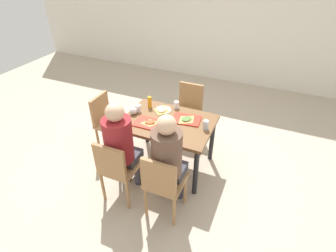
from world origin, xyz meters
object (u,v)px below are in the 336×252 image
at_px(tray_red_far, 186,119).
at_px(plastic_cup_c, 138,108).
at_px(tray_red_near, 149,123).
at_px(paper_plate_center, 163,110).
at_px(paper_plate_near_edge, 174,134).
at_px(pizza_slice_b, 187,119).
at_px(pizza_slice_a, 150,122).
at_px(person_in_brown_jacket, 168,157).
at_px(plastic_cup_a, 176,105).
at_px(foil_bundle, 133,111).
at_px(soda_can, 206,125).
at_px(chair_far_side, 189,107).
at_px(plastic_cup_b, 158,134).
at_px(chair_near_right, 163,182).
at_px(person_in_red, 121,143).
at_px(chair_near_left, 116,167).
at_px(pizza_slice_c, 162,110).
at_px(chair_left_end, 107,119).
at_px(main_table, 168,127).
at_px(condiment_bottle, 150,102).

distance_m(tray_red_far, plastic_cup_c, 0.66).
relative_size(tray_red_near, paper_plate_center, 1.64).
xyz_separation_m(paper_plate_near_edge, pizza_slice_b, (0.04, 0.34, 0.02)).
relative_size(pizza_slice_a, plastic_cup_c, 2.15).
bearing_deg(paper_plate_near_edge, paper_plate_center, 126.99).
relative_size(person_in_brown_jacket, plastic_cup_a, 12.76).
height_order(pizza_slice_a, pizza_slice_b, same).
distance_m(tray_red_far, pizza_slice_a, 0.47).
height_order(plastic_cup_c, foil_bundle, same).
distance_m(pizza_slice_a, soda_can, 0.69).
bearing_deg(foil_bundle, soda_can, 2.44).
height_order(chair_far_side, foil_bundle, chair_far_side).
distance_m(chair_far_side, paper_plate_near_edge, 1.06).
height_order(chair_far_side, paper_plate_near_edge, chair_far_side).
bearing_deg(pizza_slice_b, plastic_cup_b, -111.56).
relative_size(chair_near_right, paper_plate_center, 3.94).
relative_size(paper_plate_near_edge, soda_can, 1.80).
bearing_deg(person_in_red, pizza_slice_b, 57.00).
xyz_separation_m(chair_near_right, pizza_slice_a, (-0.47, 0.65, 0.24)).
height_order(chair_near_left, plastic_cup_b, chair_near_left).
bearing_deg(pizza_slice_a, chair_near_right, -54.27).
bearing_deg(person_in_brown_jacket, soda_can, 73.53).
height_order(pizza_slice_a, plastic_cup_b, plastic_cup_b).
height_order(person_in_brown_jacket, soda_can, person_in_brown_jacket).
height_order(plastic_cup_a, foil_bundle, same).
height_order(chair_far_side, pizza_slice_b, chair_far_side).
height_order(chair_near_right, chair_far_side, same).
bearing_deg(person_in_red, pizza_slice_c, 83.04).
bearing_deg(chair_left_end, person_in_red, -44.49).
height_order(chair_left_end, foil_bundle, chair_left_end).
xyz_separation_m(chair_near_left, person_in_red, (-0.00, 0.14, 0.25)).
bearing_deg(paper_plate_near_edge, main_table, 126.99).
relative_size(main_table, plastic_cup_b, 11.48).
xyz_separation_m(tray_red_far, plastic_cup_b, (-0.17, -0.48, 0.04)).
height_order(chair_near_right, plastic_cup_a, chair_near_right).
xyz_separation_m(pizza_slice_c, condiment_bottle, (-0.19, 0.03, 0.06)).
xyz_separation_m(chair_far_side, paper_plate_center, (-0.17, -0.57, 0.22)).
bearing_deg(plastic_cup_a, person_in_red, -104.32).
bearing_deg(person_in_red, chair_near_left, -90.00).
distance_m(main_table, pizza_slice_c, 0.29).
relative_size(pizza_slice_c, foil_bundle, 2.21).
bearing_deg(person_in_brown_jacket, plastic_cup_a, 107.33).
bearing_deg(main_table, plastic_cup_c, 172.27).
relative_size(chair_far_side, pizza_slice_c, 3.92).
height_order(pizza_slice_b, foil_bundle, foil_bundle).
relative_size(paper_plate_near_edge, pizza_slice_c, 1.00).
bearing_deg(chair_near_right, chair_near_left, 180.00).
xyz_separation_m(chair_near_left, chair_left_end, (-0.67, 0.80, 0.00)).
bearing_deg(pizza_slice_c, chair_near_left, -95.99).
distance_m(person_in_red, foil_bundle, 0.67).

